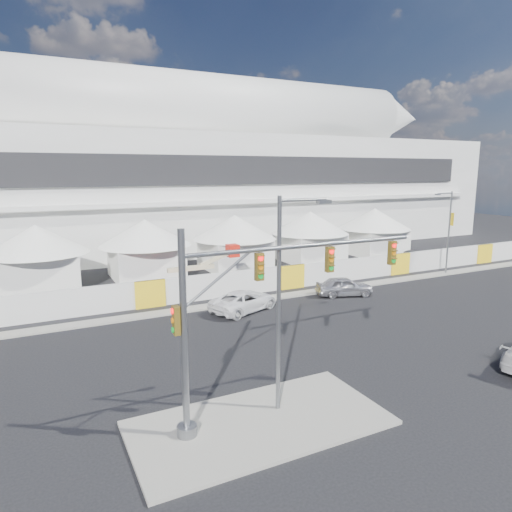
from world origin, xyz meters
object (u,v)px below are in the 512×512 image
streetlight_median (284,290)px  streetlight_curb (448,226)px  pickup_curb (244,301)px  sedan_silver (344,286)px  lot_car_b (412,256)px  traffic_mast (240,316)px  boom_lift (185,282)px

streetlight_median → streetlight_curb: bearing=29.4°
pickup_curb → streetlight_median: bearing=139.9°
sedan_silver → lot_car_b: 16.75m
sedan_silver → traffic_mast: traffic_mast is taller
sedan_silver → boom_lift: 12.71m
lot_car_b → sedan_silver: bearing=93.0°
lot_car_b → streetlight_curb: size_ratio=0.52×
pickup_curb → lot_car_b: pickup_curb is taller
lot_car_b → traffic_mast: traffic_mast is taller
sedan_silver → pickup_curb: 8.77m
streetlight_median → pickup_curb: bearing=71.4°
pickup_curb → traffic_mast: 15.16m
streetlight_curb → boom_lift: streetlight_curb is taller
traffic_mast → streetlight_curb: bearing=27.9°
boom_lift → pickup_curb: bearing=-70.9°
boom_lift → lot_car_b: bearing=1.8°
lot_car_b → streetlight_median: streetlight_median is taller
lot_car_b → streetlight_curb: (-1.51, -5.73, 3.89)m
lot_car_b → traffic_mast: (-30.07, -20.88, 3.75)m
pickup_curb → traffic_mast: bearing=132.7°
pickup_curb → boom_lift: 6.63m
streetlight_curb → streetlight_median: bearing=-150.6°
sedan_silver → lot_car_b: size_ratio=1.09×
traffic_mast → streetlight_median: (2.01, 0.22, 0.70)m
pickup_curb → traffic_mast: traffic_mast is taller
sedan_silver → streetlight_median: 19.03m
traffic_mast → boom_lift: traffic_mast is taller
boom_lift → streetlight_median: bearing=-97.5°
pickup_curb → lot_car_b: (23.68, 7.64, -0.04)m
sedan_silver → boom_lift: boom_lift is taller
pickup_curb → streetlight_median: streetlight_median is taller
pickup_curb → boom_lift: (-2.32, 6.21, 0.25)m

